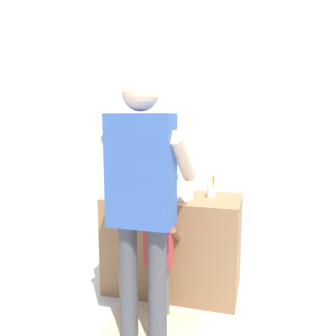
% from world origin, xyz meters
% --- Properties ---
extents(ground_plane, '(14.00, 14.00, 0.00)m').
position_xyz_m(ground_plane, '(0.00, 0.00, 0.00)').
color(ground_plane, silver).
extents(back_wall, '(4.40, 0.08, 2.70)m').
position_xyz_m(back_wall, '(0.00, 0.62, 1.35)').
color(back_wall, silver).
rests_on(back_wall, ground).
extents(vanity_cabinet, '(1.12, 0.54, 0.83)m').
position_xyz_m(vanity_cabinet, '(0.00, 0.30, 0.41)').
color(vanity_cabinet, olive).
rests_on(vanity_cabinet, ground).
extents(sink_basin, '(0.37, 0.37, 0.11)m').
position_xyz_m(sink_basin, '(0.00, 0.28, 0.88)').
color(sink_basin, silver).
rests_on(sink_basin, vanity_cabinet).
extents(faucet, '(0.18, 0.14, 0.18)m').
position_xyz_m(faucet, '(0.00, 0.50, 0.91)').
color(faucet, '#B7BABF').
rests_on(faucet, vanity_cabinet).
extents(toothbrush_cup, '(0.07, 0.07, 0.21)m').
position_xyz_m(toothbrush_cup, '(0.32, 0.36, 0.88)').
color(toothbrush_cup, silver).
rests_on(toothbrush_cup, vanity_cabinet).
extents(soap_bottle, '(0.06, 0.06, 0.16)m').
position_xyz_m(soap_bottle, '(-0.37, 0.36, 0.89)').
color(soap_bottle, '#B27FC6').
rests_on(soap_bottle, vanity_cabinet).
extents(bath_mat, '(0.64, 0.40, 0.02)m').
position_xyz_m(bath_mat, '(0.00, -0.25, 0.01)').
color(bath_mat, '#CCAD8E').
rests_on(bath_mat, ground).
extents(child_toddler, '(0.27, 0.27, 0.88)m').
position_xyz_m(child_toddler, '(0.00, -0.10, 0.53)').
color(child_toddler, '#6B5B4C').
rests_on(child_toddler, ground).
extents(adult_parent, '(0.54, 0.57, 1.75)m').
position_xyz_m(adult_parent, '(-0.02, -0.40, 1.05)').
color(adult_parent, '#47474C').
rests_on(adult_parent, ground).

